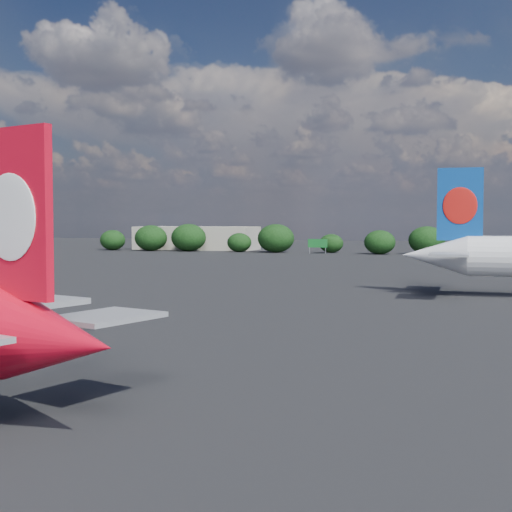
% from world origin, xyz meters
% --- Properties ---
extents(ground, '(500.00, 500.00, 0.00)m').
position_xyz_m(ground, '(0.00, 60.00, 0.00)').
color(ground, black).
rests_on(ground, ground).
extents(terminal_building, '(42.00, 16.00, 8.00)m').
position_xyz_m(terminal_building, '(-65.00, 192.00, 4.00)').
color(terminal_building, '#A19A8B').
rests_on(terminal_building, ground).
extents(highway_sign, '(6.00, 0.30, 4.50)m').
position_xyz_m(highway_sign, '(-18.00, 176.00, 3.13)').
color(highway_sign, '#146725').
rests_on(highway_sign, ground).
extents(billboard_yellow, '(5.00, 0.30, 5.50)m').
position_xyz_m(billboard_yellow, '(12.00, 182.00, 3.87)').
color(billboard_yellow, yellow).
rests_on(billboard_yellow, ground).
extents(horizon_treeline, '(203.51, 15.10, 9.05)m').
position_xyz_m(horizon_treeline, '(6.95, 179.25, 4.01)').
color(horizon_treeline, black).
rests_on(horizon_treeline, ground).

